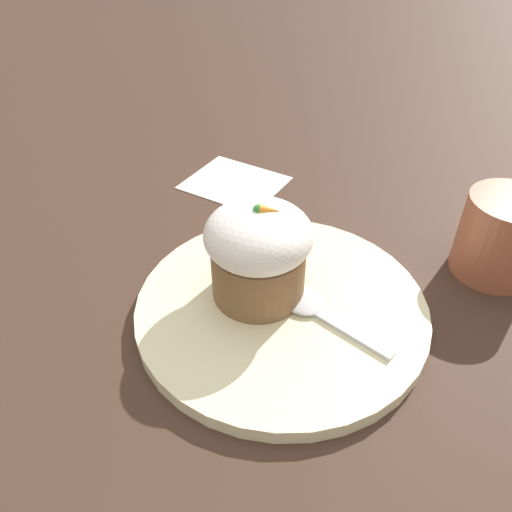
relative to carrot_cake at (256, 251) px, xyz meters
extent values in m
plane|color=#3D281E|center=(0.02, -0.01, -0.06)|extent=(4.00, 4.00, 0.00)
cylinder|color=beige|center=(0.02, -0.01, -0.05)|extent=(0.26, 0.26, 0.01)
cylinder|color=brown|center=(0.00, 0.00, -0.02)|extent=(0.08, 0.08, 0.05)
ellipsoid|color=white|center=(0.00, 0.00, 0.02)|extent=(0.09, 0.09, 0.05)
cone|color=orange|center=(0.01, 0.00, 0.04)|extent=(0.02, 0.01, 0.01)
sphere|color=green|center=(0.00, 0.00, 0.04)|extent=(0.01, 0.01, 0.01)
cube|color=silver|center=(0.08, -0.05, -0.05)|extent=(0.07, 0.06, 0.00)
ellipsoid|color=silver|center=(0.04, -0.01, -0.04)|extent=(0.06, 0.05, 0.01)
cylinder|color=#9E563D|center=(0.23, 0.06, -0.02)|extent=(0.08, 0.08, 0.08)
cube|color=white|center=(-0.04, 0.21, -0.06)|extent=(0.15, 0.14, 0.00)
camera|label=1|loc=(0.02, -0.33, 0.27)|focal=35.00mm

